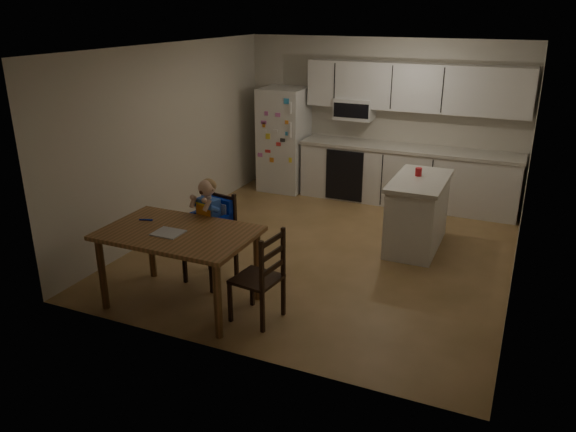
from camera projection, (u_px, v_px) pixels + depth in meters
The scene contains 10 objects.
room at pixel (340, 146), 7.20m from camera, with size 4.52×5.01×2.51m.
refrigerator at pixel (284, 140), 9.36m from camera, with size 0.72×0.70×1.70m, color silver.
kitchen_run at pixel (407, 149), 8.64m from camera, with size 3.37×0.62×2.15m.
kitchen_island at pixel (417, 213), 7.16m from camera, with size 0.65×1.24×0.91m.
red_cup at pixel (419, 172), 7.11m from camera, with size 0.08×0.08×0.10m, color red.
dining_table at pixel (179, 241), 5.67m from camera, with size 1.53×0.98×0.82m.
napkin at pixel (168, 233), 5.57m from camera, with size 0.28×0.25×0.01m, color #ABABB0.
toddler_spoon at pixel (145, 220), 5.91m from camera, with size 0.02×0.02×0.12m, color #0924B6.
chair_booster at pixel (212, 220), 6.19m from camera, with size 0.53×0.53×1.20m.
chair_side at pixel (265, 272), 5.41m from camera, with size 0.47×0.47×0.95m.
Camera 1 is at (2.24, -6.24, 2.94)m, focal length 35.00 mm.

